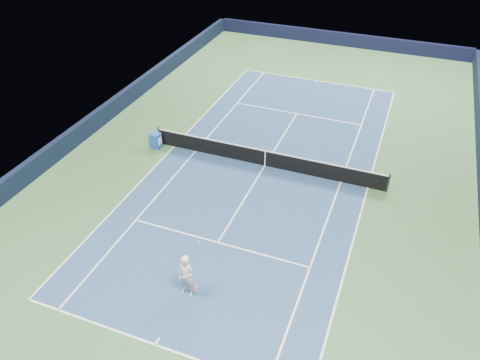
% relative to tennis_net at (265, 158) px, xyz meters
% --- Properties ---
extents(ground, '(40.00, 40.00, 0.00)m').
position_rel_tennis_net_xyz_m(ground, '(0.00, 0.00, -0.50)').
color(ground, '#365E33').
rests_on(ground, ground).
extents(wall_far, '(22.00, 0.35, 1.10)m').
position_rel_tennis_net_xyz_m(wall_far, '(0.00, 19.82, 0.05)').
color(wall_far, black).
rests_on(wall_far, ground).
extents(wall_left, '(0.35, 40.00, 1.10)m').
position_rel_tennis_net_xyz_m(wall_left, '(-10.82, 0.00, 0.05)').
color(wall_left, black).
rests_on(wall_left, ground).
extents(court_surface, '(10.97, 23.77, 0.01)m').
position_rel_tennis_net_xyz_m(court_surface, '(0.00, 0.00, -0.50)').
color(court_surface, navy).
rests_on(court_surface, ground).
extents(baseline_far, '(10.97, 0.08, 0.00)m').
position_rel_tennis_net_xyz_m(baseline_far, '(0.00, 11.88, -0.50)').
color(baseline_far, white).
rests_on(baseline_far, ground).
extents(baseline_near, '(10.97, 0.08, 0.00)m').
position_rel_tennis_net_xyz_m(baseline_near, '(0.00, -11.88, -0.50)').
color(baseline_near, white).
rests_on(baseline_near, ground).
extents(sideline_doubles_right, '(0.08, 23.77, 0.00)m').
position_rel_tennis_net_xyz_m(sideline_doubles_right, '(5.49, 0.00, -0.50)').
color(sideline_doubles_right, white).
rests_on(sideline_doubles_right, ground).
extents(sideline_doubles_left, '(0.08, 23.77, 0.00)m').
position_rel_tennis_net_xyz_m(sideline_doubles_left, '(-5.49, 0.00, -0.50)').
color(sideline_doubles_left, white).
rests_on(sideline_doubles_left, ground).
extents(sideline_singles_right, '(0.08, 23.77, 0.00)m').
position_rel_tennis_net_xyz_m(sideline_singles_right, '(4.12, 0.00, -0.50)').
color(sideline_singles_right, white).
rests_on(sideline_singles_right, ground).
extents(sideline_singles_left, '(0.08, 23.77, 0.00)m').
position_rel_tennis_net_xyz_m(sideline_singles_left, '(-4.12, 0.00, -0.50)').
color(sideline_singles_left, white).
rests_on(sideline_singles_left, ground).
extents(service_line_far, '(8.23, 0.08, 0.00)m').
position_rel_tennis_net_xyz_m(service_line_far, '(0.00, 6.40, -0.50)').
color(service_line_far, white).
rests_on(service_line_far, ground).
extents(service_line_near, '(8.23, 0.08, 0.00)m').
position_rel_tennis_net_xyz_m(service_line_near, '(0.00, -6.40, -0.50)').
color(service_line_near, white).
rests_on(service_line_near, ground).
extents(center_service_line, '(0.08, 12.80, 0.00)m').
position_rel_tennis_net_xyz_m(center_service_line, '(0.00, 0.00, -0.50)').
color(center_service_line, white).
rests_on(center_service_line, ground).
extents(center_mark_far, '(0.08, 0.30, 0.00)m').
position_rel_tennis_net_xyz_m(center_mark_far, '(0.00, 11.73, -0.50)').
color(center_mark_far, white).
rests_on(center_mark_far, ground).
extents(center_mark_near, '(0.08, 0.30, 0.00)m').
position_rel_tennis_net_xyz_m(center_mark_near, '(0.00, -11.73, -0.50)').
color(center_mark_near, white).
rests_on(center_mark_near, ground).
extents(tennis_net, '(12.90, 0.10, 1.07)m').
position_rel_tennis_net_xyz_m(tennis_net, '(0.00, 0.00, 0.00)').
color(tennis_net, black).
rests_on(tennis_net, ground).
extents(sponsor_cube, '(0.60, 0.52, 0.89)m').
position_rel_tennis_net_xyz_m(sponsor_cube, '(-6.40, -0.44, -0.06)').
color(sponsor_cube, '#1E4BB5').
rests_on(sponsor_cube, ground).
extents(tennis_player, '(0.85, 1.29, 1.91)m').
position_rel_tennis_net_xyz_m(tennis_player, '(0.04, -9.42, 0.45)').
color(tennis_player, silver).
rests_on(tennis_player, ground).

